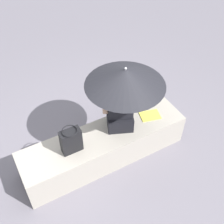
{
  "coord_description": "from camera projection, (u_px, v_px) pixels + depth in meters",
  "views": [
    {
      "loc": [
        -1.14,
        -2.27,
        3.4
      ],
      "look_at": [
        0.13,
        0.02,
        0.83
      ],
      "focal_mm": 46.16,
      "sensor_mm": 36.0,
      "label": 1
    }
  ],
  "objects": [
    {
      "name": "person_seated",
      "position": [
        120.0,
        106.0,
        3.69
      ],
      "size": [
        0.51,
        0.39,
        0.9
      ],
      "color": "black",
      "rests_on": "stone_bench"
    },
    {
      "name": "stone_bench",
      "position": [
        104.0,
        146.0,
        4.02
      ],
      "size": [
        2.33,
        0.58,
        0.48
      ],
      "primitive_type": "cube",
      "color": "#A8A093",
      "rests_on": "ground"
    },
    {
      "name": "handbag_black",
      "position": [
        71.0,
        141.0,
        3.55
      ],
      "size": [
        0.26,
        0.2,
        0.37
      ],
      "color": "black",
      "rests_on": "stone_bench"
    },
    {
      "name": "ground_plane",
      "position": [
        105.0,
        157.0,
        4.19
      ],
      "size": [
        14.0,
        14.0,
        0.0
      ],
      "primitive_type": "plane",
      "color": "slate"
    },
    {
      "name": "magazine",
      "position": [
        150.0,
        115.0,
        4.1
      ],
      "size": [
        0.32,
        0.26,
        0.01
      ],
      "primitive_type": "cube",
      "rotation": [
        0.0,
        0.0,
        -0.25
      ],
      "color": "#EAE04C",
      "rests_on": "stone_bench"
    },
    {
      "name": "parasol",
      "position": [
        125.0,
        77.0,
        3.37
      ],
      "size": [
        0.99,
        0.99,
        0.99
      ],
      "color": "#B7B7BC",
      "rests_on": "stone_bench"
    }
  ]
}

